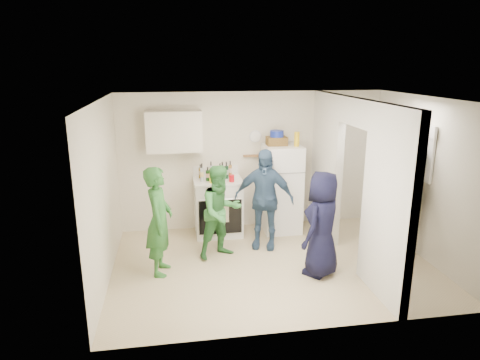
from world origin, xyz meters
name	(u,v)px	position (x,y,z in m)	size (l,w,h in m)	color
floor	(272,264)	(0.00, 0.00, 0.00)	(4.80, 4.80, 0.00)	#C6B68B
wall_back	(252,161)	(0.00, 1.70, 1.25)	(4.80, 4.80, 0.00)	silver
wall_front	(311,229)	(0.00, -1.70, 1.25)	(4.80, 4.80, 0.00)	silver
wall_left	(104,194)	(-2.40, 0.00, 1.25)	(3.40, 3.40, 0.00)	silver
wall_right	(425,179)	(2.40, 0.00, 1.25)	(3.40, 3.40, 0.00)	silver
ceiling	(276,99)	(0.00, 0.00, 2.50)	(4.80, 4.80, 0.00)	white
partition_pier_back	(326,166)	(1.20, 1.10, 1.25)	(0.12, 1.20, 2.50)	silver
partition_pier_front	(388,206)	(1.20, -1.10, 1.25)	(0.12, 1.20, 2.50)	silver
partition_header	(357,112)	(1.20, 0.00, 2.30)	(0.12, 1.00, 0.40)	silver
stove	(218,207)	(-0.68, 1.37, 0.51)	(0.85, 0.71, 1.01)	white
upper_cabinet	(174,131)	(-1.40, 1.52, 1.85)	(0.95, 0.34, 0.70)	silver
fridge	(282,189)	(0.47, 1.34, 0.79)	(0.65, 0.63, 1.58)	white
wicker_basket	(277,141)	(0.37, 1.39, 1.66)	(0.35, 0.25, 0.15)	brown
blue_bowl	(277,134)	(0.37, 1.39, 1.79)	(0.24, 0.24, 0.11)	navy
yellow_cup_stack_top	(297,139)	(0.69, 1.24, 1.71)	(0.09, 0.09, 0.25)	yellow
wall_clock	(255,136)	(0.05, 1.68, 1.70)	(0.22, 0.22, 0.03)	white
spice_shelf	(253,156)	(0.00, 1.65, 1.35)	(0.35, 0.08, 0.03)	olive
nook_window	(420,151)	(2.38, 0.20, 1.65)	(0.03, 0.70, 0.80)	black
nook_window_frame	(419,151)	(2.36, 0.20, 1.65)	(0.04, 0.76, 0.86)	white
nook_valance	(420,129)	(2.34, 0.20, 2.00)	(0.04, 0.82, 0.18)	white
yellow_cup_stack_stove	(212,176)	(-0.80, 1.15, 1.14)	(0.09, 0.09, 0.25)	#F3FF15
red_cup	(232,178)	(-0.46, 1.17, 1.07)	(0.09, 0.09, 0.12)	#B30B15
person_green_left	(159,221)	(-1.67, 0.02, 0.80)	(0.58, 0.38, 1.60)	#316A2A
person_green_center	(221,212)	(-0.74, 0.42, 0.74)	(0.72, 0.56, 1.48)	#388040
person_denim	(264,199)	(0.00, 0.68, 0.83)	(0.98, 0.41, 1.67)	#345171
person_navy	(322,224)	(0.62, -0.39, 0.77)	(0.75, 0.49, 1.54)	black
person_nook	(398,196)	(2.01, 0.09, 0.97)	(1.26, 0.72, 1.95)	black
bottle_a	(200,171)	(-0.97, 1.50, 1.14)	(0.06, 0.06, 0.25)	brown
bottle_b	(208,174)	(-0.86, 1.30, 1.13)	(0.07, 0.07, 0.25)	#174216
bottle_c	(211,170)	(-0.78, 1.52, 1.16)	(0.06, 0.06, 0.29)	silver
bottle_d	(220,172)	(-0.64, 1.30, 1.16)	(0.06, 0.06, 0.30)	brown
bottle_e	(222,169)	(-0.57, 1.57, 1.14)	(0.07, 0.07, 0.26)	#A5ADB7
bottle_f	(226,170)	(-0.52, 1.41, 1.16)	(0.07, 0.07, 0.30)	#15391F
bottle_g	(230,169)	(-0.43, 1.53, 1.15)	(0.06, 0.06, 0.28)	#A47435
bottle_h	(202,173)	(-0.96, 1.27, 1.17)	(0.06, 0.06, 0.32)	#AEB6BB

